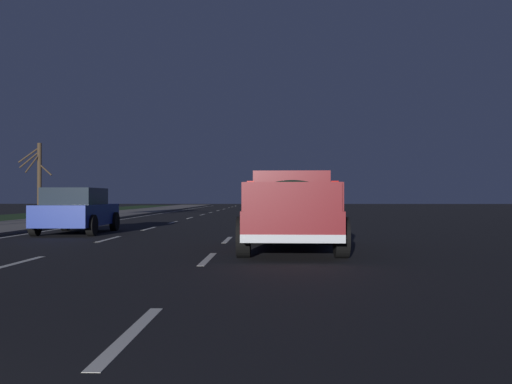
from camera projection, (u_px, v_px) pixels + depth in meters
The scene contains 7 objects.
ground at pixel (209, 222), 28.44m from camera, with size 144.00×144.00×0.00m, color black.
sidewalk_shoulder at pixel (56, 221), 28.64m from camera, with size 108.00×4.00×0.12m, color slate.
lane_markings at pixel (156, 220), 31.29m from camera, with size 108.00×7.04×0.01m.
pickup_truck at pixel (292, 208), 13.93m from camera, with size 5.47×2.37×1.87m.
sedan_green at pixel (281, 204), 38.74m from camera, with size 4.44×2.09×1.54m.
sedan_blue at pixel (77, 210), 20.06m from camera, with size 4.45×2.10×1.54m.
bare_tree_far at pixel (38, 177), 38.66m from camera, with size 1.25×2.34×4.76m.
Camera 1 is at (-1.38, -3.04, 1.25)m, focal length 41.47 mm.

